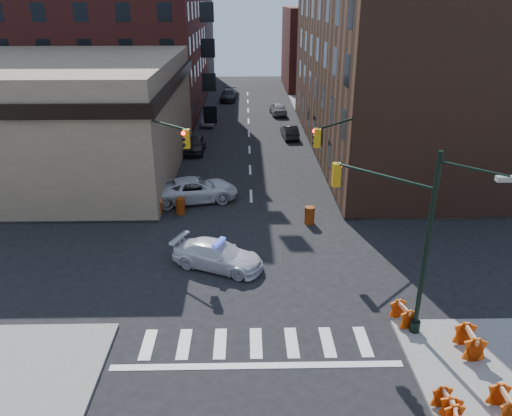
{
  "coord_description": "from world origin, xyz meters",
  "views": [
    {
      "loc": [
        -0.37,
        -23.79,
        13.32
      ],
      "look_at": [
        0.2,
        2.54,
        2.2
      ],
      "focal_mm": 35.0,
      "sensor_mm": 36.0,
      "label": 1
    }
  ],
  "objects_px": {
    "pickup": "(195,190)",
    "parked_car_wfar": "(209,119)",
    "barrel_bank": "(181,206)",
    "parked_car_wnear": "(195,145)",
    "police_car": "(218,255)",
    "parked_car_enear": "(290,132)",
    "barricade_se_a": "(403,314)",
    "pedestrian_b": "(83,206)",
    "barrel_road": "(310,215)",
    "barricade_nw_a": "(153,206)",
    "pedestrian_a": "(114,205)"
  },
  "relations": [
    {
      "from": "parked_car_wfar",
      "to": "parked_car_enear",
      "type": "bearing_deg",
      "value": -28.93
    },
    {
      "from": "parked_car_wfar",
      "to": "barrel_bank",
      "type": "relative_size",
      "value": 3.45
    },
    {
      "from": "police_car",
      "to": "barricade_nw_a",
      "type": "height_order",
      "value": "police_car"
    },
    {
      "from": "barrel_road",
      "to": "barricade_nw_a",
      "type": "xyz_separation_m",
      "value": [
        -10.17,
        1.57,
        0.06
      ]
    },
    {
      "from": "barricade_nw_a",
      "to": "barricade_se_a",
      "type": "bearing_deg",
      "value": -44.78
    },
    {
      "from": "police_car",
      "to": "barricade_nw_a",
      "type": "relative_size",
      "value": 3.9
    },
    {
      "from": "pickup",
      "to": "barricade_nw_a",
      "type": "relative_size",
      "value": 4.73
    },
    {
      "from": "pickup",
      "to": "pedestrian_a",
      "type": "relative_size",
      "value": 3.85
    },
    {
      "from": "parked_car_wnear",
      "to": "parked_car_wfar",
      "type": "distance_m",
      "value": 10.98
    },
    {
      "from": "parked_car_enear",
      "to": "pedestrian_a",
      "type": "xyz_separation_m",
      "value": [
        -13.13,
        -19.93,
        0.27
      ]
    },
    {
      "from": "parked_car_wnear",
      "to": "barrel_road",
      "type": "xyz_separation_m",
      "value": [
        8.75,
        -16.07,
        -0.18
      ]
    },
    {
      "from": "parked_car_enear",
      "to": "barrel_bank",
      "type": "xyz_separation_m",
      "value": [
        -8.9,
        -19.34,
        -0.1
      ]
    },
    {
      "from": "police_car",
      "to": "pedestrian_a",
      "type": "distance_m",
      "value": 9.7
    },
    {
      "from": "police_car",
      "to": "parked_car_enear",
      "type": "distance_m",
      "value": 27.26
    },
    {
      "from": "parked_car_wnear",
      "to": "barricade_se_a",
      "type": "xyz_separation_m",
      "value": [
        11.52,
        -26.9,
        -0.17
      ]
    },
    {
      "from": "pickup",
      "to": "pedestrian_a",
      "type": "xyz_separation_m",
      "value": [
        -4.98,
        -2.91,
        0.1
      ]
    },
    {
      "from": "police_car",
      "to": "barricade_se_a",
      "type": "distance_m",
      "value": 9.89
    },
    {
      "from": "parked_car_wnear",
      "to": "police_car",
      "type": "bearing_deg",
      "value": -81.02
    },
    {
      "from": "police_car",
      "to": "barricade_se_a",
      "type": "xyz_separation_m",
      "value": [
        8.33,
        -5.34,
        -0.14
      ]
    },
    {
      "from": "parked_car_wfar",
      "to": "barrel_bank",
      "type": "bearing_deg",
      "value": -84.97
    },
    {
      "from": "parked_car_wnear",
      "to": "pedestrian_a",
      "type": "bearing_deg",
      "value": -104.0
    },
    {
      "from": "pedestrian_b",
      "to": "barricade_nw_a",
      "type": "distance_m",
      "value": 4.43
    },
    {
      "from": "barrel_road",
      "to": "barricade_se_a",
      "type": "xyz_separation_m",
      "value": [
        2.77,
        -10.83,
        0.01
      ]
    },
    {
      "from": "parked_car_enear",
      "to": "police_car",
      "type": "bearing_deg",
      "value": 72.86
    },
    {
      "from": "parked_car_enear",
      "to": "barrel_bank",
      "type": "bearing_deg",
      "value": 61.01
    },
    {
      "from": "pickup",
      "to": "parked_car_wfar",
      "type": "xyz_separation_m",
      "value": [
        -0.47,
        22.96,
        -0.2
      ]
    },
    {
      "from": "barricade_se_a",
      "to": "police_car",
      "type": "bearing_deg",
      "value": 42.73
    },
    {
      "from": "parked_car_enear",
      "to": "barrel_bank",
      "type": "distance_m",
      "value": 21.29
    },
    {
      "from": "pedestrian_a",
      "to": "pedestrian_b",
      "type": "xyz_separation_m",
      "value": [
        -1.91,
        -0.29,
        0.04
      ]
    },
    {
      "from": "parked_car_wfar",
      "to": "barricade_se_a",
      "type": "distance_m",
      "value": 39.39
    },
    {
      "from": "parked_car_enear",
      "to": "pedestrian_a",
      "type": "bearing_deg",
      "value": 52.34
    },
    {
      "from": "parked_car_enear",
      "to": "barricade_se_a",
      "type": "bearing_deg",
      "value": 89.77
    },
    {
      "from": "barrel_bank",
      "to": "barricade_se_a",
      "type": "relative_size",
      "value": 0.97
    },
    {
      "from": "barricade_se_a",
      "to": "pedestrian_b",
      "type": "bearing_deg",
      "value": 41.35
    },
    {
      "from": "pickup",
      "to": "pedestrian_b",
      "type": "height_order",
      "value": "pedestrian_b"
    },
    {
      "from": "pickup",
      "to": "barricade_nw_a",
      "type": "xyz_separation_m",
      "value": [
        -2.53,
        -2.5,
        -0.21
      ]
    },
    {
      "from": "pedestrian_a",
      "to": "barrel_bank",
      "type": "height_order",
      "value": "pedestrian_a"
    },
    {
      "from": "parked_car_enear",
      "to": "pedestrian_a",
      "type": "relative_size",
      "value": 2.57
    },
    {
      "from": "pedestrian_b",
      "to": "barrel_road",
      "type": "height_order",
      "value": "pedestrian_b"
    },
    {
      "from": "police_car",
      "to": "pickup",
      "type": "distance_m",
      "value": 9.79
    },
    {
      "from": "parked_car_wnear",
      "to": "barricade_se_a",
      "type": "bearing_deg",
      "value": -66.27
    },
    {
      "from": "pickup",
      "to": "parked_car_enear",
      "type": "relative_size",
      "value": 1.5
    },
    {
      "from": "parked_car_wnear",
      "to": "barricade_nw_a",
      "type": "bearing_deg",
      "value": -95.03
    },
    {
      "from": "pedestrian_a",
      "to": "barricade_se_a",
      "type": "relative_size",
      "value": 1.36
    },
    {
      "from": "parked_car_enear",
      "to": "pedestrian_b",
      "type": "bearing_deg",
      "value": 49.07
    },
    {
      "from": "pedestrian_b",
      "to": "barrel_bank",
      "type": "xyz_separation_m",
      "value": [
        6.14,
        0.88,
        -0.41
      ]
    },
    {
      "from": "pickup",
      "to": "parked_car_wfar",
      "type": "bearing_deg",
      "value": -12.35
    },
    {
      "from": "pickup",
      "to": "pedestrian_a",
      "type": "height_order",
      "value": "pedestrian_a"
    },
    {
      "from": "parked_car_wnear",
      "to": "pedestrian_b",
      "type": "bearing_deg",
      "value": -110.27
    },
    {
      "from": "police_car",
      "to": "parked_car_wnear",
      "type": "height_order",
      "value": "parked_car_wnear"
    }
  ]
}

